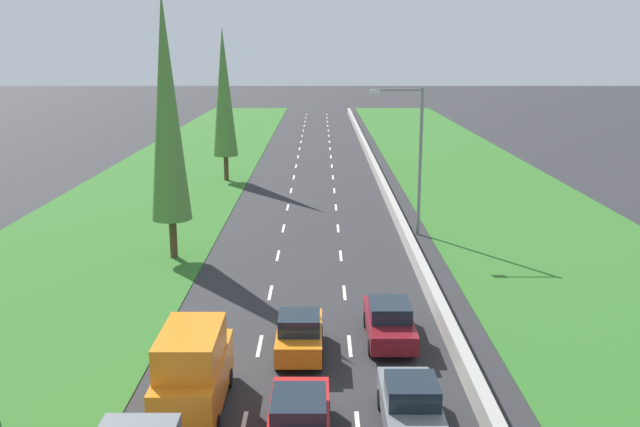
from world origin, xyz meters
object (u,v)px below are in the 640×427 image
object	(u,v)px
orange_van_left_lane	(190,370)
poplar_tree_second	(163,109)
grey_hatchback_right_lane	(407,404)
poplar_tree_third	(220,93)
maroon_sedan_right_lane	(386,321)
street_light_mast	(411,150)
red_sedan_centre_lane	(296,421)
orange_hatchback_centre_lane	(297,334)

from	to	relation	value
orange_van_left_lane	poplar_tree_second	distance (m)	18.34
grey_hatchback_right_lane	poplar_tree_third	bearing A→B (deg)	105.00
maroon_sedan_right_lane	street_light_mast	xyz separation A→B (m)	(3.00, 16.06, 4.42)
poplar_tree_second	poplar_tree_third	bearing A→B (deg)	90.28
street_light_mast	red_sedan_centre_lane	bearing A→B (deg)	-105.04
poplar_tree_third	poplar_tree_second	bearing A→B (deg)	-89.72
maroon_sedan_right_lane	poplar_tree_third	world-z (taller)	poplar_tree_third
orange_hatchback_centre_lane	maroon_sedan_right_lane	bearing A→B (deg)	20.94
red_sedan_centre_lane	poplar_tree_third	distance (m)	42.68
orange_van_left_lane	orange_hatchback_centre_lane	world-z (taller)	orange_van_left_lane
red_sedan_centre_lane	poplar_tree_third	size ratio (longest dim) A/B	0.35
orange_van_left_lane	orange_hatchback_centre_lane	xyz separation A→B (m)	(3.22, 4.11, -0.56)
orange_van_left_lane	grey_hatchback_right_lane	xyz separation A→B (m)	(6.71, -1.12, -0.56)
red_sedan_centre_lane	orange_van_left_lane	bearing A→B (deg)	149.14
red_sedan_centre_lane	orange_van_left_lane	size ratio (longest dim) A/B	0.92
poplar_tree_second	red_sedan_centre_lane	bearing A→B (deg)	-68.20
orange_hatchback_centre_lane	street_light_mast	bearing A→B (deg)	69.55
grey_hatchback_right_lane	poplar_tree_second	bearing A→B (deg)	121.30
poplar_tree_second	street_light_mast	bearing A→B (deg)	19.71
red_sedan_centre_lane	orange_hatchback_centre_lane	world-z (taller)	orange_hatchback_centre_lane
orange_van_left_lane	poplar_tree_third	size ratio (longest dim) A/B	0.38
grey_hatchback_right_lane	street_light_mast	xyz separation A→B (m)	(3.00, 22.63, 4.40)
red_sedan_centre_lane	grey_hatchback_right_lane	world-z (taller)	grey_hatchback_right_lane
street_light_mast	poplar_tree_second	bearing A→B (deg)	-160.29
grey_hatchback_right_lane	orange_van_left_lane	bearing A→B (deg)	170.48
street_light_mast	grey_hatchback_right_lane	bearing A→B (deg)	-97.56
orange_van_left_lane	poplar_tree_second	bearing A→B (deg)	103.73
red_sedan_centre_lane	street_light_mast	size ratio (longest dim) A/B	0.50
orange_van_left_lane	orange_hatchback_centre_lane	distance (m)	5.25
maroon_sedan_right_lane	poplar_tree_third	bearing A→B (deg)	107.73
red_sedan_centre_lane	orange_van_left_lane	xyz separation A→B (m)	(-3.39, 2.02, 0.59)
red_sedan_centre_lane	orange_van_left_lane	distance (m)	3.99
poplar_tree_third	street_light_mast	distance (m)	22.80
poplar_tree_third	street_light_mast	bearing A→B (deg)	-52.29
maroon_sedan_right_lane	street_light_mast	size ratio (longest dim) A/B	0.50
orange_hatchback_centre_lane	poplar_tree_second	size ratio (longest dim) A/B	0.28
grey_hatchback_right_lane	orange_hatchback_centre_lane	size ratio (longest dim) A/B	1.00
poplar_tree_second	street_light_mast	size ratio (longest dim) A/B	1.57
red_sedan_centre_lane	street_light_mast	world-z (taller)	street_light_mast
orange_hatchback_centre_lane	poplar_tree_third	distance (m)	36.71
grey_hatchback_right_lane	street_light_mast	bearing A→B (deg)	82.44
red_sedan_centre_lane	poplar_tree_second	xyz separation A→B (m)	(-7.44, 18.60, 7.31)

